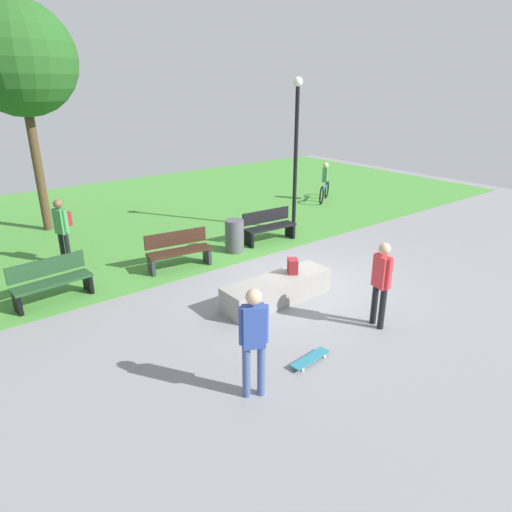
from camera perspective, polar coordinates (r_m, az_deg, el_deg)
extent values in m
plane|color=gray|center=(10.58, 6.07, -3.40)|extent=(28.00, 28.00, 0.00)
cube|color=#478C38|center=(16.87, -12.98, 5.59)|extent=(26.60, 12.08, 0.01)
cube|color=gray|center=(9.57, 2.71, -4.29)|extent=(2.50, 0.72, 0.54)
cube|color=maroon|center=(9.67, 4.66, -1.28)|extent=(0.32, 0.34, 0.32)
cylinder|color=#3F5184|center=(6.82, 0.66, -14.24)|extent=(0.12, 0.12, 0.85)
cylinder|color=#3F5184|center=(6.79, -1.22, -14.43)|extent=(0.12, 0.12, 0.85)
cube|color=#2D4799|center=(6.40, -0.29, -8.91)|extent=(0.38, 0.32, 0.64)
cylinder|color=#2D4799|center=(6.42, 1.22, -8.58)|extent=(0.09, 0.09, 0.59)
cylinder|color=#2D4799|center=(6.36, -1.82, -8.85)|extent=(0.09, 0.09, 0.59)
sphere|color=tan|center=(6.18, -0.30, -5.19)|extent=(0.23, 0.23, 0.23)
cylinder|color=black|center=(8.95, 14.76, -5.90)|extent=(0.12, 0.12, 0.82)
cylinder|color=black|center=(8.80, 15.67, -6.46)|extent=(0.12, 0.12, 0.82)
cube|color=red|center=(8.58, 15.67, -1.92)|extent=(0.26, 0.36, 0.61)
cylinder|color=red|center=(8.69, 14.96, -1.38)|extent=(0.09, 0.09, 0.57)
cylinder|color=red|center=(8.46, 16.43, -2.16)|extent=(0.09, 0.09, 0.57)
sphere|color=tan|center=(8.42, 15.96, 0.89)|extent=(0.22, 0.22, 0.22)
cube|color=teal|center=(7.76, 6.86, -12.74)|extent=(0.82, 0.28, 0.02)
cylinder|color=silver|center=(7.56, 5.92, -14.08)|extent=(0.06, 0.04, 0.06)
cylinder|color=silver|center=(7.64, 4.99, -13.60)|extent=(0.06, 0.04, 0.06)
cylinder|color=silver|center=(7.92, 8.64, -12.38)|extent=(0.06, 0.04, 0.06)
cylinder|color=silver|center=(8.00, 7.72, -11.95)|extent=(0.06, 0.04, 0.06)
cube|color=#1E4223|center=(10.38, -24.36, -3.06)|extent=(1.63, 0.59, 0.06)
cube|color=#1E4223|center=(10.48, -25.00, -1.28)|extent=(1.60, 0.21, 0.36)
cube|color=black|center=(10.69, -20.51, -3.12)|extent=(0.12, 0.40, 0.45)
cube|color=black|center=(10.30, -27.99, -5.27)|extent=(0.12, 0.40, 0.45)
cube|color=black|center=(13.07, 1.81, 3.68)|extent=(1.63, 0.55, 0.06)
cube|color=black|center=(13.17, 1.27, 5.08)|extent=(1.60, 0.17, 0.36)
cube|color=black|center=(13.57, 4.34, 3.28)|extent=(0.11, 0.40, 0.45)
cube|color=black|center=(12.75, -0.89, 2.16)|extent=(0.11, 0.40, 0.45)
cube|color=#331E14|center=(11.33, -9.66, 0.57)|extent=(1.65, 0.66, 0.06)
cube|color=#331E14|center=(11.43, -10.13, 2.22)|extent=(1.59, 0.29, 0.36)
cube|color=#2D2D33|center=(11.66, -6.21, 0.17)|extent=(0.14, 0.40, 0.45)
cube|color=#2D2D33|center=(11.20, -13.11, -1.17)|extent=(0.14, 0.40, 0.45)
cylinder|color=#4C3823|center=(15.35, -25.91, 10.26)|extent=(0.27, 0.27, 4.04)
sphere|color=#23561E|center=(15.18, -27.81, 21.24)|extent=(3.15, 3.15, 3.15)
cylinder|color=black|center=(13.93, 5.02, 11.81)|extent=(0.12, 0.12, 4.26)
sphere|color=silver|center=(13.75, 5.34, 21.11)|extent=(0.28, 0.28, 0.28)
cylinder|color=#4C4C51|center=(12.32, -2.74, 2.56)|extent=(0.51, 0.51, 0.90)
cylinder|color=black|center=(12.37, -22.71, 0.78)|extent=(0.12, 0.12, 0.83)
cylinder|color=black|center=(12.54, -23.33, 0.95)|extent=(0.12, 0.12, 0.83)
cube|color=#3F8C4C|center=(12.25, -23.50, 4.03)|extent=(0.30, 0.37, 0.62)
cylinder|color=#3F8C4C|center=(12.11, -23.03, 4.04)|extent=(0.09, 0.09, 0.57)
cylinder|color=#3F8C4C|center=(12.37, -23.99, 4.24)|extent=(0.09, 0.09, 0.57)
sphere|color=brown|center=(12.13, -23.80, 6.07)|extent=(0.22, 0.22, 0.22)
cube|color=maroon|center=(12.33, -22.93, 4.37)|extent=(0.25, 0.30, 0.36)
torus|color=black|center=(18.60, 8.94, 8.34)|extent=(0.63, 0.45, 0.72)
torus|color=black|center=(17.55, 8.31, 7.61)|extent=(0.63, 0.45, 0.72)
cube|color=#2659A5|center=(18.03, 8.67, 8.60)|extent=(0.85, 0.58, 0.08)
cube|color=#3F8C4C|center=(17.93, 8.76, 10.16)|extent=(0.33, 0.31, 0.56)
sphere|color=tan|center=(17.87, 8.82, 11.26)|extent=(0.22, 0.22, 0.22)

